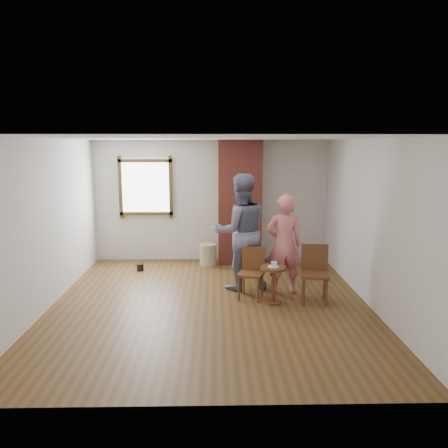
% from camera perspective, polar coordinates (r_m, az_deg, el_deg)
% --- Properties ---
extents(ground, '(5.50, 5.50, 0.00)m').
position_cam_1_polar(ground, '(7.08, -1.80, -10.39)').
color(ground, brown).
rests_on(ground, ground).
extents(room_shell, '(5.04, 5.52, 2.62)m').
position_cam_1_polar(room_shell, '(7.26, -2.28, 4.83)').
color(room_shell, silver).
rests_on(room_shell, ground).
extents(brick_chimney, '(0.90, 0.50, 2.60)m').
position_cam_1_polar(brick_chimney, '(9.21, 2.05, 2.85)').
color(brick_chimney, '#AD4A3D').
rests_on(brick_chimney, ground).
extents(stoneware_crock, '(0.46, 0.46, 0.45)m').
position_cam_1_polar(stoneware_crock, '(9.18, -2.10, -4.02)').
color(stoneware_crock, '#C0B18B').
rests_on(stoneware_crock, ground).
extents(dark_pot, '(0.18, 0.18, 0.14)m').
position_cam_1_polar(dark_pot, '(8.98, -10.89, -5.57)').
color(dark_pot, black).
rests_on(dark_pot, ground).
extents(dining_chair_left, '(0.49, 0.49, 0.84)m').
position_cam_1_polar(dining_chair_left, '(7.25, 3.66, -5.99)').
color(dining_chair_left, brown).
rests_on(dining_chair_left, ground).
extents(dining_chair_right, '(0.49, 0.49, 0.92)m').
position_cam_1_polar(dining_chair_right, '(7.21, 11.75, -5.91)').
color(dining_chair_right, brown).
rests_on(dining_chair_right, ground).
extents(side_table, '(0.40, 0.40, 0.60)m').
position_cam_1_polar(side_table, '(7.04, 6.44, -7.11)').
color(side_table, brown).
rests_on(side_table, ground).
extents(cake_plate, '(0.18, 0.18, 0.01)m').
position_cam_1_polar(cake_plate, '(6.98, 6.47, -5.54)').
color(cake_plate, white).
rests_on(cake_plate, side_table).
extents(cake_slice, '(0.08, 0.07, 0.06)m').
position_cam_1_polar(cake_slice, '(6.97, 6.56, -5.27)').
color(cake_slice, white).
rests_on(cake_slice, cake_plate).
extents(man, '(1.11, 0.94, 2.02)m').
position_cam_1_polar(man, '(7.57, 2.19, -1.05)').
color(man, '#15173B').
rests_on(man, ground).
extents(person_pink, '(0.64, 0.44, 1.70)m').
position_cam_1_polar(person_pink, '(7.41, 7.82, -2.66)').
color(person_pink, '#E17079').
rests_on(person_pink, ground).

